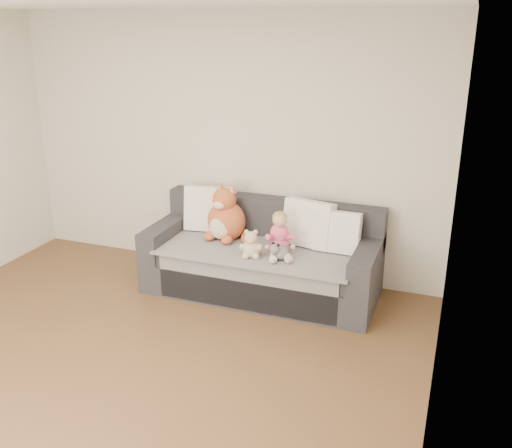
% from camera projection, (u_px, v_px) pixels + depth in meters
% --- Properties ---
extents(room_shell, '(5.00, 5.00, 5.00)m').
position_uv_depth(room_shell, '(103.00, 205.00, 3.90)').
color(room_shell, brown).
rests_on(room_shell, ground).
extents(sofa, '(2.20, 0.94, 0.85)m').
position_uv_depth(sofa, '(263.00, 261.00, 5.49)').
color(sofa, '#2A292E').
rests_on(sofa, ground).
extents(cushion_left, '(0.52, 0.30, 0.46)m').
position_uv_depth(cushion_left, '(209.00, 209.00, 5.76)').
color(cushion_left, white).
rests_on(cushion_left, sofa).
extents(cushion_right_back, '(0.51, 0.31, 0.45)m').
position_uv_depth(cushion_right_back, '(308.00, 223.00, 5.36)').
color(cushion_right_back, white).
rests_on(cushion_right_back, sofa).
extents(cushion_right_front, '(0.42, 0.20, 0.40)m').
position_uv_depth(cushion_right_front, '(337.00, 232.00, 5.23)').
color(cushion_right_front, white).
rests_on(cushion_right_front, sofa).
extents(toddler, '(0.29, 0.40, 0.40)m').
position_uv_depth(toddler, '(280.00, 236.00, 5.19)').
color(toddler, '#EE5484').
rests_on(toddler, sofa).
extents(plush_cat, '(0.45, 0.39, 0.58)m').
position_uv_depth(plush_cat, '(226.00, 218.00, 5.53)').
color(plush_cat, '#AE4926').
rests_on(plush_cat, sofa).
extents(teddy_bear, '(0.20, 0.17, 0.27)m').
position_uv_depth(teddy_bear, '(251.00, 246.00, 5.12)').
color(teddy_bear, tan).
rests_on(teddy_bear, sofa).
extents(plush_cow, '(0.15, 0.22, 0.18)m').
position_uv_depth(plush_cow, '(280.00, 252.00, 5.09)').
color(plush_cow, white).
rests_on(plush_cow, sofa).
extents(sippy_cup, '(0.11, 0.09, 0.12)m').
position_uv_depth(sippy_cup, '(252.00, 248.00, 5.20)').
color(sippy_cup, '#623CA3').
rests_on(sippy_cup, sofa).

